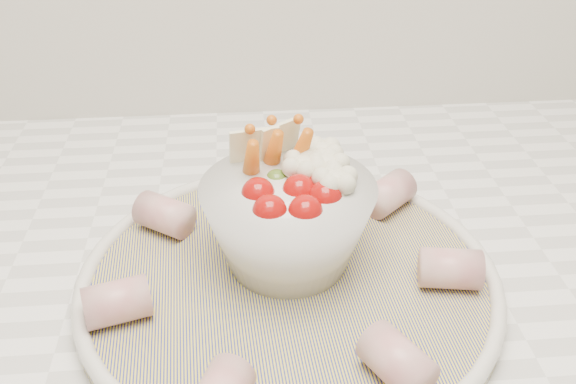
{
  "coord_description": "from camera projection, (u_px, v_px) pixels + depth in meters",
  "views": [
    {
      "loc": [
        0.08,
        1.03,
        1.26
      ],
      "look_at": [
        0.12,
        1.44,
        1.0
      ],
      "focal_mm": 40.0,
      "sensor_mm": 36.0,
      "label": 1
    }
  ],
  "objects": [
    {
      "name": "cured_meat_rolls",
      "position": [
        287.0,
        260.0,
        0.5
      ],
      "size": [
        0.3,
        0.32,
        0.03
      ],
      "color": "#B25159",
      "rests_on": "serving_platter"
    },
    {
      "name": "veggie_bowl",
      "position": [
        290.0,
        217.0,
        0.5
      ],
      "size": [
        0.14,
        0.14,
        0.11
      ],
      "color": "silver",
      "rests_on": "serving_platter"
    },
    {
      "name": "serving_platter",
      "position": [
        289.0,
        280.0,
        0.51
      ],
      "size": [
        0.35,
        0.35,
        0.02
      ],
      "color": "navy",
      "rests_on": "kitchen_counter"
    }
  ]
}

